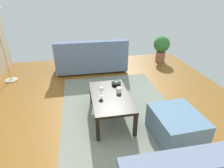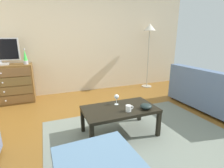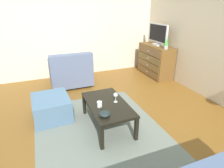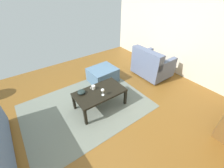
% 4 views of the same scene
% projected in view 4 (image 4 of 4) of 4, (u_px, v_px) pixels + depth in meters
% --- Properties ---
extents(ground_plane, '(5.83, 5.10, 0.05)m').
position_uv_depth(ground_plane, '(100.00, 108.00, 3.17)').
color(ground_plane, brown).
extents(wall_plain_left, '(0.12, 5.10, 2.51)m').
position_uv_depth(wall_plain_left, '(185.00, 29.00, 3.70)').
color(wall_plain_left, beige).
rests_on(wall_plain_left, ground_plane).
extents(area_rug, '(2.60, 1.90, 0.01)m').
position_uv_depth(area_rug, '(87.00, 106.00, 3.19)').
color(area_rug, slate).
rests_on(area_rug, ground_plane).
extents(coffee_table, '(1.03, 0.58, 0.41)m').
position_uv_depth(coffee_table, '(100.00, 93.00, 2.99)').
color(coffee_table, black).
rests_on(coffee_table, ground_plane).
extents(wine_glass, '(0.07, 0.07, 0.16)m').
position_uv_depth(wine_glass, '(103.00, 90.00, 2.80)').
color(wine_glass, silver).
rests_on(wine_glass, coffee_table).
extents(mug, '(0.11, 0.08, 0.08)m').
position_uv_depth(mug, '(93.00, 87.00, 3.00)').
color(mug, silver).
rests_on(mug, coffee_table).
extents(bowl_decorative, '(0.16, 0.16, 0.07)m').
position_uv_depth(bowl_decorative, '(81.00, 92.00, 2.89)').
color(bowl_decorative, '#1B2726').
rests_on(bowl_decorative, coffee_table).
extents(armchair, '(0.80, 0.94, 0.82)m').
position_uv_depth(armchair, '(151.00, 65.00, 4.05)').
color(armchair, '#332319').
rests_on(armchair, ground_plane).
extents(ottoman, '(0.72, 0.63, 0.37)m').
position_uv_depth(ottoman, '(103.00, 75.00, 3.90)').
color(ottoman, slate).
rests_on(ottoman, ground_plane).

